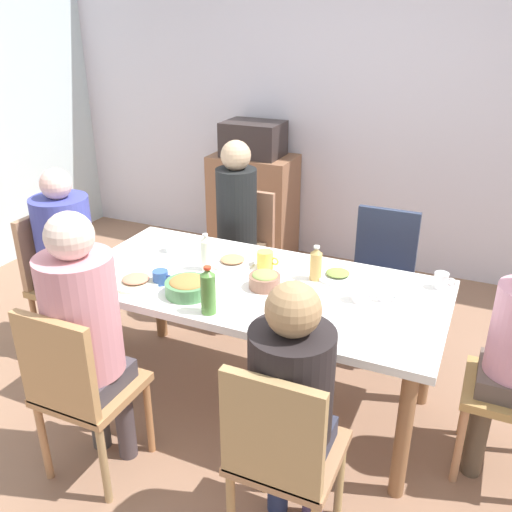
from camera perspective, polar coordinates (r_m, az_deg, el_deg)
name	(u,v)px	position (r m, az deg, el deg)	size (l,w,h in m)	color
ground_plane	(256,398)	(3.22, 0.00, -14.46)	(6.52, 6.52, 0.00)	#8D664E
wall_back	(366,108)	(4.61, 11.31, 14.79)	(5.67, 0.12, 2.60)	silver
dining_table	(256,296)	(2.86, 0.00, -4.21)	(1.91, 0.91, 0.73)	white
chair_0	(281,452)	(2.17, 2.65, -19.59)	(0.40, 0.40, 0.90)	#A77852
person_0	(291,394)	(2.10, 3.70, -14.10)	(0.32, 0.32, 1.17)	navy
chair_2	(60,275)	(3.62, -19.64, -1.82)	(0.40, 0.40, 0.90)	#A77D4B
person_2	(66,246)	(3.48, -19.04, 1.03)	(0.34, 0.34, 1.19)	#262A45
chair_3	(78,386)	(2.58, -17.95, -12.69)	(0.40, 0.40, 0.90)	#AF7D4F
person_3	(84,325)	(2.49, -17.38, -6.84)	(0.32, 0.32, 1.29)	#44403E
chair_4	(380,273)	(3.51, 12.76, -1.75)	(0.40, 0.40, 0.90)	#2F3555
chair_5	(242,249)	(3.78, -1.43, 0.78)	(0.40, 0.40, 0.90)	#AD834D
person_5	(236,221)	(3.62, -2.09, 3.64)	(0.30, 0.30, 1.27)	#585045
plate_0	(338,275)	(2.90, 8.45, -1.97)	(0.22, 0.22, 0.04)	silver
plate_1	(233,261)	(3.03, -2.45, -0.56)	(0.24, 0.24, 0.04)	silver
plate_2	(312,324)	(2.45, 5.82, -7.05)	(0.23, 0.23, 0.04)	silver
plate_3	(136,281)	(2.88, -12.32, -2.54)	(0.25, 0.25, 0.04)	silver
bowl_0	(265,280)	(2.76, 0.90, -2.48)	(0.16, 0.16, 0.09)	#8F5F4D
bowl_1	(188,286)	(2.71, -7.06, -3.13)	(0.22, 0.22, 0.09)	#4F8853
cup_0	(161,277)	(2.84, -9.81, -2.18)	(0.12, 0.08, 0.07)	#355AA5
cup_1	(305,302)	(2.56, 5.12, -4.77)	(0.11, 0.07, 0.09)	#C65439
cup_2	(265,260)	(2.97, 0.99, -0.38)	(0.12, 0.09, 0.10)	#EDD050
cup_3	(386,293)	(2.72, 13.34, -3.72)	(0.11, 0.07, 0.08)	white
cup_4	(442,281)	(2.91, 18.67, -2.44)	(0.11, 0.07, 0.08)	white
cup_5	(361,292)	(2.68, 10.83, -3.68)	(0.12, 0.08, 0.10)	white
cup_6	(173,245)	(3.21, -8.59, 1.09)	(0.13, 0.09, 0.07)	white
bottle_0	(316,264)	(2.84, 6.22, -0.82)	(0.06, 0.06, 0.19)	tan
bottle_1	(206,253)	(2.94, -5.22, 0.31)	(0.06, 0.06, 0.21)	silver
bottle_2	(208,291)	(2.51, -4.97, -3.65)	(0.07, 0.07, 0.23)	#497F34
side_cabinet	(253,207)	(4.80, -0.26, 5.13)	(0.70, 0.44, 0.90)	#8E5F42
microwave	(253,139)	(4.64, -0.28, 12.03)	(0.48, 0.36, 0.28)	#2F2624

